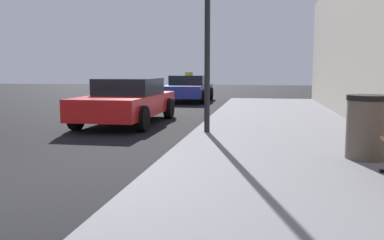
# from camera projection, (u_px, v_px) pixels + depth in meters

# --- Properties ---
(sidewalk) EXTENTS (4.00, 32.00, 0.15)m
(sidewalk) POSITION_uv_depth(u_px,v_px,m) (306.00, 207.00, 4.19)
(sidewalk) COLOR slate
(sidewalk) RESTS_ON ground_plane
(trash_bin) EXTENTS (0.62, 0.62, 0.97)m
(trash_bin) POSITION_uv_depth(u_px,v_px,m) (367.00, 127.00, 6.14)
(trash_bin) COLOR brown
(trash_bin) RESTS_ON sidewalk
(car_red) EXTENTS (1.96, 4.45, 1.27)m
(car_red) POSITION_uv_depth(u_px,v_px,m) (128.00, 101.00, 11.49)
(car_red) COLOR red
(car_red) RESTS_ON ground_plane
(car_blue) EXTENTS (2.06, 4.32, 1.43)m
(car_blue) POSITION_uv_depth(u_px,v_px,m) (188.00, 88.00, 19.78)
(car_blue) COLOR #233899
(car_blue) RESTS_ON ground_plane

